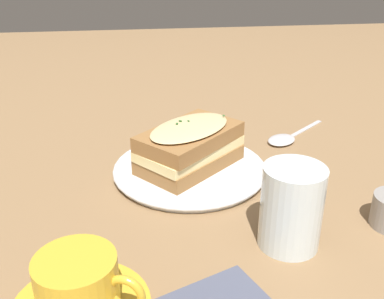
{
  "coord_description": "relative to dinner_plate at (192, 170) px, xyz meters",
  "views": [
    {
      "loc": [
        -0.6,
        0.08,
        0.33
      ],
      "look_at": [
        -0.0,
        -0.0,
        0.04
      ],
      "focal_mm": 42.0,
      "sensor_mm": 36.0,
      "label": 1
    }
  ],
  "objects": [
    {
      "name": "sandwich",
      "position": [
        0.0,
        0.0,
        0.04
      ],
      "size": [
        0.18,
        0.18,
        0.07
      ],
      "rotation": [
        0.0,
        0.0,
        5.43
      ],
      "color": "olive",
      "rests_on": "dinner_plate"
    },
    {
      "name": "spoon",
      "position": [
        0.1,
        -0.18,
        -0.0
      ],
      "size": [
        0.12,
        0.14,
        0.01
      ],
      "rotation": [
        0.0,
        0.0,
        0.68
      ],
      "color": "silver",
      "rests_on": "ground_plane"
    },
    {
      "name": "dinner_plate",
      "position": [
        0.0,
        0.0,
        0.0
      ],
      "size": [
        0.23,
        0.23,
        0.01
      ],
      "color": "white",
      "rests_on": "ground_plane"
    },
    {
      "name": "ground_plane",
      "position": [
        0.0,
        0.0,
        -0.01
      ],
      "size": [
        2.4,
        2.4,
        0.0
      ],
      "primitive_type": "plane",
      "color": "olive"
    },
    {
      "name": "teacup_with_saucer",
      "position": [
        -0.26,
        0.14,
        0.02
      ],
      "size": [
        0.14,
        0.14,
        0.06
      ],
      "rotation": [
        0.0,
        0.0,
        4.28
      ],
      "color": "gold",
      "rests_on": "ground_plane"
    },
    {
      "name": "water_glass",
      "position": [
        -0.18,
        -0.09,
        0.04
      ],
      "size": [
        0.07,
        0.07,
        0.1
      ],
      "primitive_type": "cylinder",
      "color": "silver",
      "rests_on": "ground_plane"
    }
  ]
}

